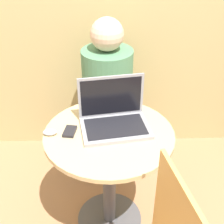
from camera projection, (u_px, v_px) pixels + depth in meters
ground_plane at (110, 219)px, 2.06m from camera, size 12.00×12.00×0.00m
round_table at (109, 161)px, 1.78m from camera, size 0.70×0.70×0.71m
laptop at (114, 117)px, 1.70m from camera, size 0.40×0.31×0.27m
cell_phone at (70, 131)px, 1.67m from camera, size 0.08×0.11×0.02m
computer_mouse at (50, 132)px, 1.65m from camera, size 0.08×0.05×0.03m
person_seated at (108, 106)px, 2.33m from camera, size 0.37×0.55×1.16m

